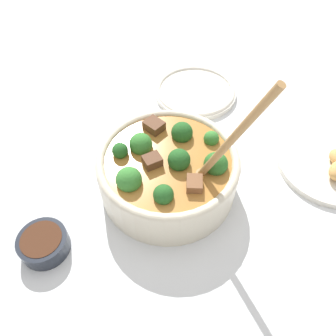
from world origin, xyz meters
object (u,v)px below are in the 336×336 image
condiment_bowl (44,243)px  empty_plate (196,91)px  stew_bowl (168,170)px  food_plate (333,165)px

condiment_bowl → empty_plate: bearing=-20.1°
stew_bowl → empty_plate: size_ratio=1.47×
stew_bowl → condiment_bowl: (-0.17, 0.17, -0.03)m
stew_bowl → empty_plate: 0.29m
stew_bowl → condiment_bowl: bearing=135.5°
condiment_bowl → empty_plate: (0.46, -0.17, -0.01)m
stew_bowl → condiment_bowl: stew_bowl is taller
food_plate → empty_plate: bearing=61.0°
stew_bowl → condiment_bowl: size_ratio=3.61×
condiment_bowl → food_plate: (0.29, -0.48, -0.01)m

